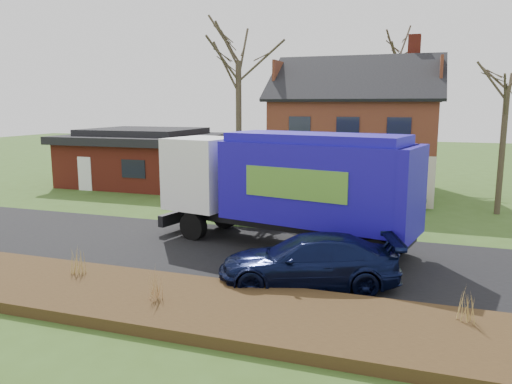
% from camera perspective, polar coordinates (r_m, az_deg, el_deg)
% --- Properties ---
extents(ground, '(120.00, 120.00, 0.00)m').
position_cam_1_polar(ground, '(18.18, -1.13, -6.95)').
color(ground, '#35511B').
rests_on(ground, ground).
extents(road, '(80.00, 7.00, 0.02)m').
position_cam_1_polar(road, '(18.18, -1.13, -6.92)').
color(road, black).
rests_on(road, ground).
extents(mulch_verge, '(80.00, 3.50, 0.30)m').
position_cam_1_polar(mulch_verge, '(13.56, -8.98, -12.45)').
color(mulch_verge, '#2F1F0F').
rests_on(mulch_verge, ground).
extents(main_house, '(12.95, 8.95, 9.26)m').
position_cam_1_polar(main_house, '(30.61, 10.51, 7.45)').
color(main_house, beige).
rests_on(main_house, ground).
extents(ranch_house, '(9.80, 8.20, 3.70)m').
position_cam_1_polar(ranch_house, '(34.57, -12.60, 3.97)').
color(ranch_house, maroon).
rests_on(ranch_house, ground).
extents(garbage_truck, '(10.32, 4.71, 4.28)m').
position_cam_1_polar(garbage_truck, '(18.50, 3.78, 1.17)').
color(garbage_truck, black).
rests_on(garbage_truck, ground).
extents(silver_sedan, '(4.31, 2.82, 1.34)m').
position_cam_1_polar(silver_sedan, '(22.79, -0.75, -1.72)').
color(silver_sedan, '#A7A8AE').
rests_on(silver_sedan, ground).
extents(navy_wagon, '(5.68, 3.63, 1.53)m').
position_cam_1_polar(navy_wagon, '(14.83, 5.99, -7.85)').
color(navy_wagon, black).
rests_on(navy_wagon, ground).
extents(tree_front_west, '(3.55, 3.55, 10.54)m').
position_cam_1_polar(tree_front_west, '(27.52, -2.04, 17.06)').
color(tree_front_west, '#403626').
rests_on(tree_front_west, ground).
extents(tree_front_east, '(3.17, 3.17, 8.81)m').
position_cam_1_polar(tree_front_east, '(26.71, 26.99, 12.94)').
color(tree_front_east, '#413727').
rests_on(tree_front_east, ground).
extents(tree_back, '(3.70, 3.70, 11.71)m').
position_cam_1_polar(tree_back, '(38.21, 16.16, 16.32)').
color(tree_back, '#433428').
rests_on(tree_back, ground).
extents(grass_clump_west, '(0.31, 0.26, 0.82)m').
position_cam_1_polar(grass_clump_west, '(15.89, -19.76, -7.39)').
color(grass_clump_west, tan).
rests_on(grass_clump_west, mulch_verge).
extents(grass_clump_mid, '(0.31, 0.25, 0.86)m').
position_cam_1_polar(grass_clump_mid, '(13.31, -11.58, -10.29)').
color(grass_clump_mid, '#A47A48').
rests_on(grass_clump_mid, mulch_verge).
extents(grass_clump_east, '(0.31, 0.25, 0.77)m').
position_cam_1_polar(grass_clump_east, '(12.81, 23.01, -11.94)').
color(grass_clump_east, '#AD8E4C').
rests_on(grass_clump_east, mulch_verge).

